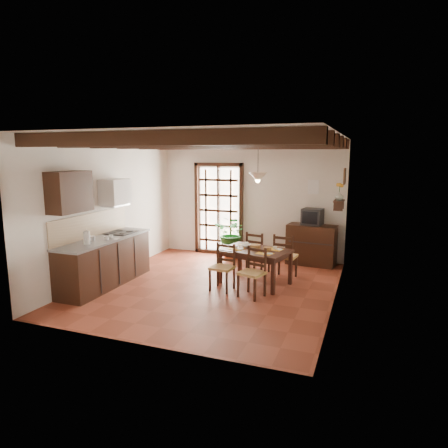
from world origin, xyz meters
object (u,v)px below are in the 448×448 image
at_px(kitchen_counter, 105,261).
at_px(chair_far_right, 285,264).
at_px(dining_table, 255,254).
at_px(chair_near_left, 222,276).
at_px(sideboard, 311,245).
at_px(potted_plant, 232,235).
at_px(chair_near_right, 252,282).
at_px(pendant_lamp, 258,176).
at_px(crt_tv, 312,217).
at_px(chair_far_left, 258,260).

height_order(kitchen_counter, chair_far_right, kitchen_counter).
bearing_deg(dining_table, chair_near_left, -116.22).
relative_size(chair_near_left, sideboard, 0.80).
height_order(dining_table, potted_plant, potted_plant).
bearing_deg(potted_plant, chair_near_right, -63.02).
xyz_separation_m(chair_far_right, sideboard, (0.35, 1.23, 0.17)).
distance_m(chair_near_left, chair_far_right, 1.44).
bearing_deg(chair_far_right, kitchen_counter, 32.56).
height_order(dining_table, pendant_lamp, pendant_lamp).
relative_size(chair_near_left, potted_plant, 0.38).
height_order(sideboard, crt_tv, crt_tv).
bearing_deg(dining_table, chair_near_right, -63.87).
height_order(chair_near_left, chair_far_right, chair_far_right).
relative_size(chair_near_left, chair_near_right, 0.98).
xyz_separation_m(kitchen_counter, chair_far_left, (2.53, 1.76, -0.19)).
bearing_deg(pendant_lamp, kitchen_counter, -156.69).
bearing_deg(kitchen_counter, sideboard, 38.96).
distance_m(dining_table, crt_tv, 2.01).
height_order(chair_far_left, chair_far_right, chair_far_right).
distance_m(chair_far_right, potted_plant, 1.92).
bearing_deg(crt_tv, chair_far_right, -96.14).
distance_m(chair_near_left, chair_far_left, 1.29).
bearing_deg(sideboard, crt_tv, -84.74).
xyz_separation_m(chair_far_right, crt_tv, (0.35, 1.22, 0.82)).
xyz_separation_m(chair_near_right, pendant_lamp, (-0.15, 0.81, 1.80)).
bearing_deg(pendant_lamp, chair_far_left, 103.51).
relative_size(chair_near_right, chair_far_left, 0.98).
relative_size(chair_near_left, chair_far_right, 0.93).
xyz_separation_m(chair_near_right, crt_tv, (0.67, 2.47, 0.83)).
distance_m(kitchen_counter, chair_far_right, 3.53).
bearing_deg(chair_near_right, crt_tv, 91.84).
relative_size(sideboard, potted_plant, 0.48).
distance_m(dining_table, chair_far_right, 0.78).
height_order(kitchen_counter, potted_plant, potted_plant).
relative_size(chair_near_left, chair_far_left, 0.96).
bearing_deg(chair_near_right, chair_near_left, -177.37).
xyz_separation_m(chair_near_left, crt_tv, (1.29, 2.31, 0.84)).
height_order(chair_near_left, crt_tv, crt_tv).
bearing_deg(sideboard, kitchen_counter, -135.77).
distance_m(dining_table, chair_near_right, 0.79).
bearing_deg(potted_plant, crt_tv, 3.02).
xyz_separation_m(kitchen_counter, sideboard, (3.49, 2.83, -0.02)).
height_order(dining_table, crt_tv, crt_tv).
distance_m(dining_table, sideboard, 1.96).
bearing_deg(crt_tv, chair_near_left, -109.34).
height_order(chair_far_right, pendant_lamp, pendant_lamp).
bearing_deg(crt_tv, potted_plant, -167.25).
relative_size(potted_plant, pendant_lamp, 2.64).
relative_size(kitchen_counter, potted_plant, 1.01).
bearing_deg(pendant_lamp, potted_plant, 124.12).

